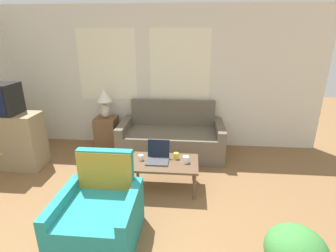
% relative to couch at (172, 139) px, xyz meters
% --- Properties ---
extents(wall_back, '(6.44, 0.06, 2.60)m').
position_rel_couch_xyz_m(wall_back, '(-0.49, 0.45, 1.03)').
color(wall_back, silver).
rests_on(wall_back, ground_plane).
extents(couch, '(1.85, 0.88, 0.93)m').
position_rel_couch_xyz_m(couch, '(0.00, 0.00, 0.00)').
color(couch, '#665B4C').
rests_on(couch, ground_plane).
extents(armchair, '(0.82, 0.84, 0.91)m').
position_rel_couch_xyz_m(armchair, '(-0.60, -2.21, -0.01)').
color(armchair, teal).
rests_on(armchair, ground_plane).
extents(tv_dresser, '(1.08, 0.46, 0.92)m').
position_rel_couch_xyz_m(tv_dresser, '(-2.61, -0.74, 0.18)').
color(tv_dresser, '#998460').
rests_on(tv_dresser, ground_plane).
extents(television, '(0.53, 0.42, 0.48)m').
position_rel_couch_xyz_m(television, '(-2.61, -0.74, 0.87)').
color(television, black).
rests_on(television, tv_dresser).
extents(side_table, '(0.40, 0.40, 0.60)m').
position_rel_couch_xyz_m(side_table, '(-1.27, 0.15, 0.02)').
color(side_table, brown).
rests_on(side_table, ground_plane).
extents(table_lamp, '(0.30, 0.30, 0.55)m').
position_rel_couch_xyz_m(table_lamp, '(-1.27, 0.15, 0.67)').
color(table_lamp, beige).
rests_on(table_lamp, side_table).
extents(coffee_table, '(0.96, 0.59, 0.42)m').
position_rel_couch_xyz_m(coffee_table, '(-0.02, -1.18, 0.09)').
color(coffee_table, brown).
rests_on(coffee_table, ground_plane).
extents(laptop, '(0.31, 0.32, 0.26)m').
position_rel_couch_xyz_m(laptop, '(-0.11, -1.14, 0.19)').
color(laptop, '#47474C').
rests_on(laptop, coffee_table).
extents(cup_navy, '(0.07, 0.07, 0.08)m').
position_rel_couch_xyz_m(cup_navy, '(-0.35, -1.15, 0.17)').
color(cup_navy, white).
rests_on(cup_navy, coffee_table).
extents(cup_yellow, '(0.07, 0.07, 0.09)m').
position_rel_couch_xyz_m(cup_yellow, '(0.14, -1.07, 0.18)').
color(cup_yellow, gold).
rests_on(cup_yellow, coffee_table).
extents(cup_white, '(0.09, 0.09, 0.09)m').
position_rel_couch_xyz_m(cup_white, '(0.29, -1.17, 0.18)').
color(cup_white, white).
rests_on(cup_white, coffee_table).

